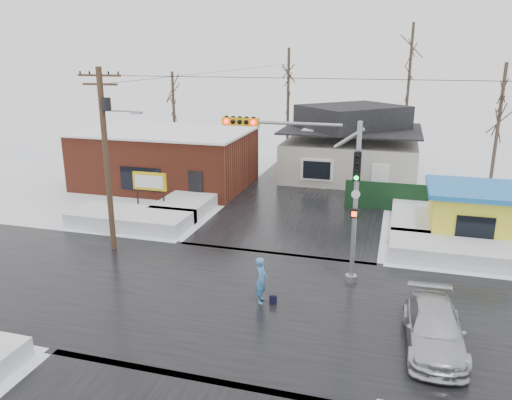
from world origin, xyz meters
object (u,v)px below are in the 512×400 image
(kiosk, at_px, (470,213))
(car, at_px, (434,329))
(marquee_sign, at_px, (150,183))
(traffic_signal, at_px, (319,179))
(pedestrian, at_px, (261,280))
(utility_pole, at_px, (107,150))

(kiosk, distance_m, car, 11.58)
(marquee_sign, bearing_deg, traffic_signal, -29.72)
(kiosk, distance_m, pedestrian, 13.22)
(traffic_signal, bearing_deg, marquee_sign, 150.28)
(pedestrian, relative_size, car, 0.41)
(traffic_signal, distance_m, marquee_sign, 13.42)
(pedestrian, bearing_deg, car, -106.58)
(traffic_signal, xyz_separation_m, utility_pole, (-10.36, 0.53, 0.57))
(utility_pole, relative_size, kiosk, 1.96)
(marquee_sign, height_order, pedestrian, marquee_sign)
(traffic_signal, relative_size, pedestrian, 3.67)
(kiosk, bearing_deg, traffic_signal, -135.16)
(kiosk, height_order, car, kiosk)
(traffic_signal, distance_m, pedestrian, 4.89)
(traffic_signal, bearing_deg, utility_pole, 177.05)
(utility_pole, height_order, kiosk, utility_pole)
(traffic_signal, xyz_separation_m, kiosk, (7.07, 7.03, -3.08))
(traffic_signal, bearing_deg, car, -42.10)
(utility_pole, bearing_deg, pedestrian, -21.37)
(traffic_signal, relative_size, marquee_sign, 2.75)
(marquee_sign, xyz_separation_m, kiosk, (18.50, 0.50, -0.46))
(marquee_sign, relative_size, pedestrian, 1.34)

